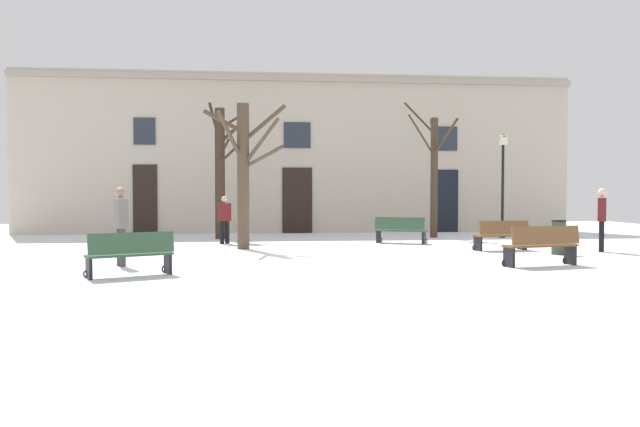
{
  "coord_description": "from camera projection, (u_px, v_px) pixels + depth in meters",
  "views": [
    {
      "loc": [
        -1.9,
        -16.2,
        1.69
      ],
      "look_at": [
        0.0,
        1.94,
        1.07
      ],
      "focal_mm": 35.44,
      "sensor_mm": 36.0,
      "label": 1
    }
  ],
  "objects": [
    {
      "name": "bench_back_to_back_right",
      "position": [
        401.0,
        230.0,
        20.71
      ],
      "size": [
        1.71,
        1.2,
        0.87
      ],
      "rotation": [
        0.0,
        0.0,
        2.68
      ],
      "color": "#2D4C33",
      "rests_on": "ground"
    },
    {
      "name": "person_strolling",
      "position": [
        121.0,
        222.0,
        14.33
      ],
      "size": [
        0.39,
        0.44,
        1.8
      ],
      "rotation": [
        0.0,
        0.0,
        5.27
      ],
      "color": "#403D3A",
      "rests_on": "ground"
    },
    {
      "name": "litter_bin",
      "position": [
        559.0,
        237.0,
        17.01
      ],
      "size": [
        0.4,
        0.4,
        0.93
      ],
      "color": "#2D3D2D",
      "rests_on": "ground"
    },
    {
      "name": "person_near_bench",
      "position": [
        225.0,
        218.0,
        20.52
      ],
      "size": [
        0.44,
        0.35,
        1.56
      ],
      "rotation": [
        0.0,
        0.0,
        3.54
      ],
      "color": "black",
      "rests_on": "ground"
    },
    {
      "name": "ground_plane",
      "position": [
        328.0,
        257.0,
        16.36
      ],
      "size": [
        36.81,
        36.81,
        0.0
      ],
      "primitive_type": "plane",
      "color": "white"
    },
    {
      "name": "tree_left_of_center",
      "position": [
        244.0,
        169.0,
        18.6
      ],
      "size": [
        2.49,
        1.03,
        4.32
      ],
      "color": "#4C3D2D",
      "rests_on": "ground"
    },
    {
      "name": "bench_near_lamp",
      "position": [
        501.0,
        235.0,
        18.23
      ],
      "size": [
        1.67,
        0.76,
        0.87
      ],
      "rotation": [
        0.0,
        0.0,
        3.33
      ],
      "color": "brown",
      "rests_on": "ground"
    },
    {
      "name": "building_facade",
      "position": [
        300.0,
        152.0,
        26.09
      ],
      "size": [
        23.0,
        0.6,
        6.58
      ],
      "color": "#BCB29E",
      "rests_on": "ground"
    },
    {
      "name": "tree_near_facade",
      "position": [
        221.0,
        169.0,
        22.69
      ],
      "size": [
        1.5,
        2.42,
        5.0
      ],
      "color": "#382B1E",
      "rests_on": "ground"
    },
    {
      "name": "streetlamp",
      "position": [
        503.0,
        174.0,
        23.25
      ],
      "size": [
        0.3,
        0.3,
        3.85
      ],
      "color": "black",
      "rests_on": "ground"
    },
    {
      "name": "tree_right_of_center",
      "position": [
        434.0,
        173.0,
        23.33
      ],
      "size": [
        1.51,
        1.96,
        5.05
      ],
      "color": "#423326",
      "rests_on": "ground"
    },
    {
      "name": "person_by_shop_door",
      "position": [
        602.0,
        216.0,
        17.77
      ],
      "size": [
        0.38,
        0.44,
        1.79
      ],
      "rotation": [
        0.0,
        0.0,
        1.06
      ],
      "color": "black",
      "rests_on": "ground"
    },
    {
      "name": "bench_far_corner",
      "position": [
        542.0,
        245.0,
        14.34
      ],
      "size": [
        1.86,
        0.82,
        0.93
      ],
      "rotation": [
        0.0,
        0.0,
        3.36
      ],
      "color": "brown",
      "rests_on": "ground"
    },
    {
      "name": "bench_near_center_tree",
      "position": [
        130.0,
        254.0,
        12.58
      ],
      "size": [
        1.73,
        1.12,
        0.89
      ],
      "rotation": [
        0.0,
        0.0,
        3.58
      ],
      "color": "#2D4C33",
      "rests_on": "ground"
    }
  ]
}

